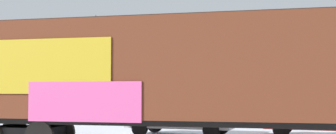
% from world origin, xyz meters
% --- Properties ---
extents(freight_car, '(16.22, 2.91, 4.06)m').
position_xyz_m(freight_car, '(1.29, -0.00, 2.34)').
color(freight_car, '#5B2B19').
rests_on(freight_car, ground_plane).
extents(hillside, '(114.12, 30.50, 13.98)m').
position_xyz_m(hillside, '(0.02, 63.63, 4.84)').
color(hillside, silver).
rests_on(hillside, ground_plane).
extents(parked_car_silver, '(4.48, 2.28, 1.78)m').
position_xyz_m(parked_car_silver, '(-0.54, 5.19, 0.87)').
color(parked_car_silver, '#B7BABF').
rests_on(parked_car_silver, ground_plane).
extents(parked_car_red, '(4.43, 2.30, 1.60)m').
position_xyz_m(parked_car_red, '(4.94, 5.79, 0.83)').
color(parked_car_red, '#B21E1E').
rests_on(parked_car_red, ground_plane).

